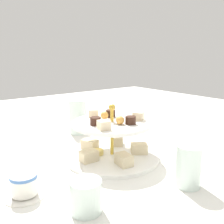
{
  "coord_description": "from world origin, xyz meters",
  "views": [
    {
      "loc": [
        0.44,
        0.56,
        0.3
      ],
      "look_at": [
        0.0,
        0.0,
        0.14
      ],
      "focal_mm": 40.48,
      "sensor_mm": 36.0,
      "label": 1
    }
  ],
  "objects_px": {
    "tiered_serving_stand": "(112,141)",
    "teacup_with_saucer": "(24,186)",
    "butter_knife_left": "(178,135)",
    "butter_knife_right": "(4,158)",
    "water_glass_tall_right": "(78,117)",
    "water_glass_mid_back": "(189,166)",
    "water_glass_short_left": "(86,196)"
  },
  "relations": [
    {
      "from": "butter_knife_left",
      "to": "water_glass_mid_back",
      "type": "relative_size",
      "value": 1.7
    },
    {
      "from": "water_glass_mid_back",
      "to": "butter_knife_left",
      "type": "bearing_deg",
      "value": -138.78
    },
    {
      "from": "tiered_serving_stand",
      "to": "teacup_with_saucer",
      "type": "relative_size",
      "value": 3.15
    },
    {
      "from": "tiered_serving_stand",
      "to": "butter_knife_right",
      "type": "distance_m",
      "value": 0.33
    },
    {
      "from": "water_glass_tall_right",
      "to": "teacup_with_saucer",
      "type": "height_order",
      "value": "water_glass_tall_right"
    },
    {
      "from": "tiered_serving_stand",
      "to": "butter_knife_left",
      "type": "height_order",
      "value": "tiered_serving_stand"
    },
    {
      "from": "water_glass_mid_back",
      "to": "teacup_with_saucer",
      "type": "bearing_deg",
      "value": -30.91
    },
    {
      "from": "tiered_serving_stand",
      "to": "water_glass_tall_right",
      "type": "bearing_deg",
      "value": -98.55
    },
    {
      "from": "butter_knife_right",
      "to": "teacup_with_saucer",
      "type": "bearing_deg",
      "value": 33.33
    },
    {
      "from": "water_glass_short_left",
      "to": "butter_knife_left",
      "type": "bearing_deg",
      "value": -160.38
    },
    {
      "from": "water_glass_short_left",
      "to": "water_glass_mid_back",
      "type": "relative_size",
      "value": 0.66
    },
    {
      "from": "water_glass_tall_right",
      "to": "water_glass_mid_back",
      "type": "bearing_deg",
      "value": 89.67
    },
    {
      "from": "teacup_with_saucer",
      "to": "butter_knife_right",
      "type": "xyz_separation_m",
      "value": [
        -0.02,
        -0.24,
        -0.02
      ]
    },
    {
      "from": "water_glass_tall_right",
      "to": "water_glass_mid_back",
      "type": "relative_size",
      "value": 1.32
    },
    {
      "from": "teacup_with_saucer",
      "to": "butter_knife_left",
      "type": "relative_size",
      "value": 0.53
    },
    {
      "from": "teacup_with_saucer",
      "to": "water_glass_short_left",
      "type": "bearing_deg",
      "value": 120.93
    },
    {
      "from": "teacup_with_saucer",
      "to": "butter_knife_right",
      "type": "bearing_deg",
      "value": -94.48
    },
    {
      "from": "water_glass_short_left",
      "to": "tiered_serving_stand",
      "type": "bearing_deg",
      "value": -138.48
    },
    {
      "from": "tiered_serving_stand",
      "to": "butter_knife_right",
      "type": "relative_size",
      "value": 1.67
    },
    {
      "from": "water_glass_short_left",
      "to": "water_glass_tall_right",
      "type": "bearing_deg",
      "value": -118.52
    },
    {
      "from": "tiered_serving_stand",
      "to": "water_glass_short_left",
      "type": "xyz_separation_m",
      "value": [
        0.2,
        0.18,
        -0.02
      ]
    },
    {
      "from": "water_glass_tall_right",
      "to": "butter_knife_right",
      "type": "bearing_deg",
      "value": 15.25
    },
    {
      "from": "teacup_with_saucer",
      "to": "water_glass_mid_back",
      "type": "distance_m",
      "value": 0.37
    },
    {
      "from": "teacup_with_saucer",
      "to": "water_glass_mid_back",
      "type": "xyz_separation_m",
      "value": [
        -0.32,
        0.19,
        0.03
      ]
    },
    {
      "from": "butter_knife_left",
      "to": "butter_knife_right",
      "type": "distance_m",
      "value": 0.61
    },
    {
      "from": "butter_knife_left",
      "to": "butter_knife_right",
      "type": "relative_size",
      "value": 1.0
    },
    {
      "from": "butter_knife_left",
      "to": "water_glass_mid_back",
      "type": "xyz_separation_m",
      "value": [
        0.29,
        0.25,
        0.05
      ]
    },
    {
      "from": "water_glass_short_left",
      "to": "butter_knife_right",
      "type": "xyz_separation_m",
      "value": [
        0.06,
        -0.37,
        -0.03
      ]
    },
    {
      "from": "teacup_with_saucer",
      "to": "tiered_serving_stand",
      "type": "bearing_deg",
      "value": -169.54
    },
    {
      "from": "tiered_serving_stand",
      "to": "butter_knife_left",
      "type": "xyz_separation_m",
      "value": [
        -0.32,
        -0.01,
        -0.05
      ]
    },
    {
      "from": "water_glass_tall_right",
      "to": "water_glass_short_left",
      "type": "xyz_separation_m",
      "value": [
        0.24,
        0.45,
        -0.03
      ]
    },
    {
      "from": "tiered_serving_stand",
      "to": "water_glass_mid_back",
      "type": "bearing_deg",
      "value": 98.8
    }
  ]
}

